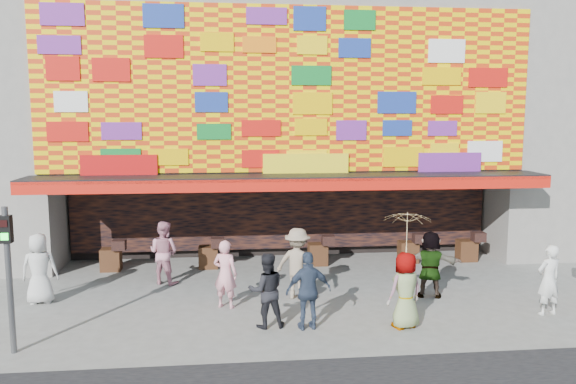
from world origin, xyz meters
The scene contains 13 objects.
ground centered at (0.00, 0.00, 0.00)m, with size 90.00×90.00×0.00m, color slate.
shop_building centered at (0.00, 8.18, 5.23)m, with size 15.20×9.40×10.00m.
signal_left centered at (-6.20, -1.50, 1.86)m, with size 0.22×0.20×3.00m.
ped_a centered at (-6.66, 1.63, 0.91)m, with size 0.89×0.58×1.82m, color beige.
ped_b centered at (-1.94, 0.79, 0.86)m, with size 0.63×0.41×1.72m, color pink.
ped_c centered at (-1.00, -0.62, 0.86)m, with size 0.83×0.65×1.72m, color black.
ped_d centered at (-0.06, 1.33, 0.94)m, with size 1.21×0.70×1.87m, color gray.
ped_e centered at (-0.07, -0.84, 0.89)m, with size 1.04×0.43×1.77m, color #2E3B52.
ped_f centered at (3.44, 1.08, 0.89)m, with size 1.65×0.53×1.78m, color gray.
ped_g centered at (2.11, -1.00, 0.87)m, with size 0.85×0.55×1.74m, color gray.
ped_h centered at (5.81, -0.52, 0.86)m, with size 0.63×0.41×1.72m, color silver.
ped_i centered at (-3.70, 3.06, 0.91)m, with size 0.88×0.69×1.81m, color #CB8396.
parasol centered at (2.11, -1.00, 2.18)m, with size 1.27×1.28×1.92m.
Camera 1 is at (-1.80, -12.87, 4.74)m, focal length 35.00 mm.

